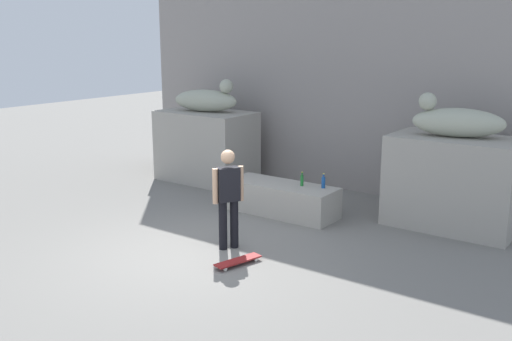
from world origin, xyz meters
name	(u,v)px	position (x,y,z in m)	size (l,w,h in m)	color
ground_plane	(193,253)	(0.00, 0.00, 0.00)	(40.00, 40.00, 0.00)	slate
facade_wall	(349,45)	(0.00, 5.30, 3.24)	(11.13, 0.60, 6.49)	gray
pedestal_left	(206,146)	(-2.96, 3.82, 0.84)	(2.26, 1.35, 1.68)	#A39E93
pedestal_right	(453,182)	(2.96, 3.82, 0.84)	(2.26, 1.35, 1.68)	#A39E93
statue_reclining_left	(207,100)	(-2.93, 3.83, 1.96)	(1.69, 0.91, 0.78)	#AAAF9A
statue_reclining_right	(456,121)	(2.93, 3.81, 1.96)	(1.69, 0.91, 0.78)	#AAAF9A
ledge_block	(282,199)	(0.00, 2.63, 0.31)	(2.24, 0.82, 0.61)	#A39E93
skater	(228,195)	(0.33, 0.53, 0.92)	(0.35, 0.48, 1.67)	black
skateboard	(238,261)	(0.90, 0.05, 0.06)	(0.39, 0.82, 0.08)	maroon
bottle_green	(302,180)	(0.40, 2.73, 0.72)	(0.06, 0.06, 0.28)	#1E722D
bottle_blue	(323,182)	(0.81, 2.83, 0.73)	(0.07, 0.07, 0.29)	#194C99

